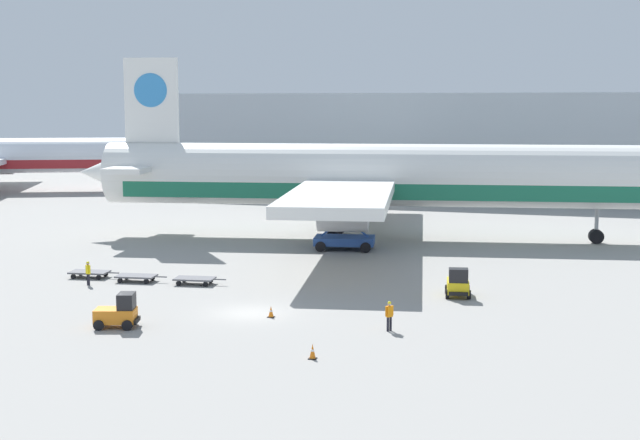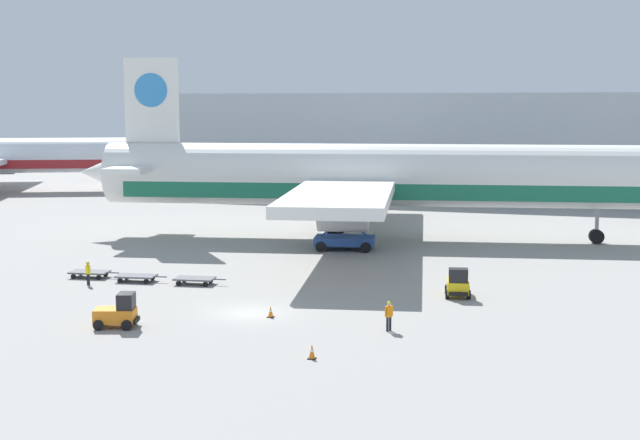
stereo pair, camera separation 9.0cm
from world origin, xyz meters
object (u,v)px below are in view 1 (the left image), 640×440
Objects in this scene: airplane_main at (372,178)px; ground_crew_far at (389,314)px; traffic_cone_far at (313,352)px; traffic_cone_near at (271,312)px; baggage_tug_foreground at (119,312)px; baggage_dolly_second at (136,276)px; baggage_dolly_third at (195,279)px; baggage_tug_mid at (458,284)px; scissor_lift_loader at (345,228)px; ground_crew_near at (88,271)px; baggage_dolly_lead at (90,272)px.

airplane_main is 34.18m from ground_crew_far.
airplane_main is 73.82× the size of traffic_cone_far.
traffic_cone_near is at bearing 120.64° from ground_crew_far.
baggage_tug_foreground is at bearing -148.17° from traffic_cone_near.
baggage_dolly_third is at bearing -3.07° from baggage_dolly_second.
baggage_tug_foreground is (-6.51, -36.27, -4.96)m from airplane_main.
baggage_dolly_second is (-22.90, -1.50, -0.49)m from baggage_tug_mid.
scissor_lift_loader is 24.11m from ground_crew_near.
traffic_cone_far is at bearing -91.00° from airplane_main.
traffic_cone_near is (7.60, 4.72, -0.54)m from baggage_tug_foreground.
baggage_tug_foreground is 3.50× the size of traffic_cone_far.
baggage_dolly_second is at bearing 150.25° from traffic_cone_near.
traffic_cone_far is at bearing -42.24° from baggage_dolly_lead.
baggage_tug_mid is at bearing 43.96° from ground_crew_near.
baggage_tug_foreground is at bearing -60.30° from baggage_dolly_lead.
traffic_cone_far is (21.82, -15.39, -0.01)m from baggage_dolly_lead.
baggage_dolly_third is at bearing -119.54° from scissor_lift_loader.
airplane_main is 33.56× the size of ground_crew_near.
scissor_lift_loader is 3.28× the size of ground_crew_near.
airplane_main is 15.31× the size of baggage_dolly_second.
ground_crew_near is at bearing -168.61° from baggage_dolly_third.
baggage_tug_mid is at bearing -3.34° from baggage_dolly_third.
ground_crew_near is (-25.58, -3.57, 0.13)m from baggage_tug_mid.
baggage_tug_mid reaches higher than traffic_cone_near.
baggage_tug_mid is at bearing -63.30° from scissor_lift_loader.
baggage_tug_foreground reaches higher than traffic_cone_far.
baggage_dolly_lead and baggage_dolly_third have the same top height.
baggage_tug_mid is 0.70× the size of baggage_dolly_lead.
scissor_lift_loader reaches higher than baggage_tug_foreground.
baggage_dolly_lead is 2.85m from ground_crew_near.
baggage_dolly_second is at bearing 176.93° from baggage_dolly_third.
ground_crew_far reaches higher than traffic_cone_near.
baggage_tug_foreground is at bearing -93.21° from baggage_dolly_third.
ground_crew_near is at bearing -149.44° from baggage_dolly_second.
baggage_dolly_lead is at bearing 172.50° from baggage_dolly_third.
scissor_lift_loader is at bearing -153.29° from baggage_tug_mid.
ground_crew_near is 2.49× the size of traffic_cone_near.
baggage_tug_foreground is 12.42m from baggage_dolly_third.
scissor_lift_loader is at bearing 63.16° from baggage_dolly_third.
baggage_dolly_lead is 5.46× the size of traffic_cone_near.
scissor_lift_loader reaches higher than baggage_dolly_second.
ground_crew_near reaches higher than traffic_cone_far.
baggage_dolly_lead is at bearing 110.23° from baggage_tug_foreground.
traffic_cone_near is (-10.03, -8.86, -0.54)m from baggage_tug_mid.
traffic_cone_near is at bearing -49.30° from baggage_dolly_third.
traffic_cone_near is (12.87, -7.35, -0.05)m from baggage_dolly_second.
airplane_main reaches higher than scissor_lift_loader.
baggage_tug_foreground is 1.03× the size of baggage_tug_mid.
traffic_cone_far is at bearing -29.73° from baggage_tug_foreground.
traffic_cone_far reaches higher than baggage_dolly_second.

